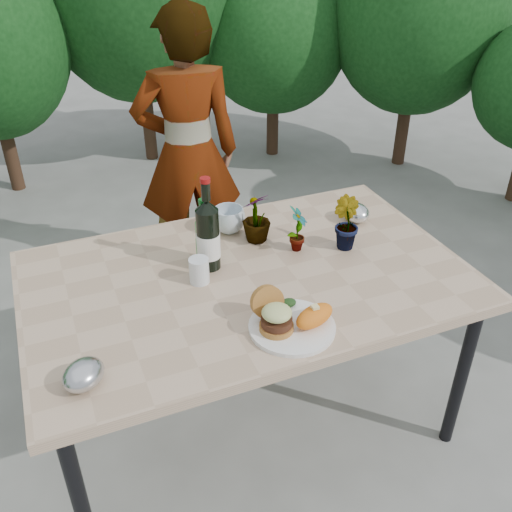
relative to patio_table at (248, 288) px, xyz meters
name	(u,v)px	position (x,y,z in m)	size (l,w,h in m)	color
ground	(249,416)	(0.00, 0.00, -0.69)	(80.00, 80.00, 0.00)	slate
patio_table	(248,288)	(0.00, 0.00, 0.00)	(1.60, 1.00, 0.75)	tan
shrub_hedge	(171,47)	(0.23, 1.76, 0.49)	(6.87, 5.22, 2.50)	#382316
dinner_plate	(292,327)	(0.02, -0.34, 0.06)	(0.28, 0.28, 0.01)	white
burger_stack	(274,315)	(-0.04, -0.32, 0.12)	(0.11, 0.16, 0.11)	#B7722D
sweet_potato	(314,316)	(0.09, -0.36, 0.10)	(0.15, 0.08, 0.06)	orange
grilled_veg	(285,304)	(0.04, -0.24, 0.09)	(0.08, 0.05, 0.03)	olive
wine_bottle	(208,236)	(-0.11, 0.11, 0.19)	(0.09, 0.09, 0.36)	black
sparkling_water	(204,240)	(-0.12, 0.14, 0.15)	(0.06, 0.06, 0.26)	#198E2C
plastic_cup	(199,271)	(-0.17, 0.03, 0.10)	(0.07, 0.07, 0.10)	silver
seedling_left	(298,229)	(0.24, 0.09, 0.15)	(0.10, 0.07, 0.19)	#1F581E
seedling_mid	(345,223)	(0.42, 0.04, 0.16)	(0.11, 0.09, 0.21)	#215E20
seedling_right	(256,218)	(0.13, 0.22, 0.16)	(0.11, 0.11, 0.20)	#235D20
blue_bowl	(229,220)	(0.05, 0.33, 0.11)	(0.13, 0.13, 0.10)	silver
foil_packet_left	(83,374)	(-0.63, -0.34, 0.10)	(0.13, 0.11, 0.08)	#AEB0B5
foil_packet_right	(356,212)	(0.58, 0.21, 0.10)	(0.13, 0.11, 0.08)	silver
person	(188,154)	(0.12, 1.15, 0.07)	(0.56, 0.37, 1.53)	#A56C52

